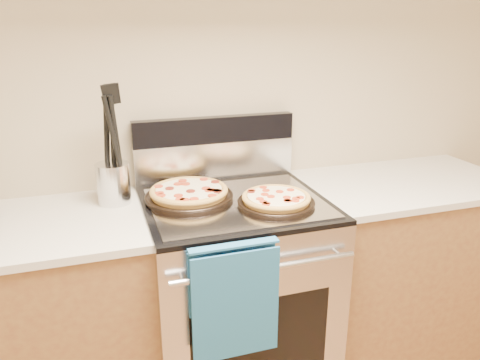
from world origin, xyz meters
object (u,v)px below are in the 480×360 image
object	(u,v)px
pepperoni_pizza_front	(276,200)
utensil_crock	(113,183)
range_body	(235,297)
pepperoni_pizza_back	(189,193)

from	to	relation	value
pepperoni_pizza_front	utensil_crock	bearing A→B (deg)	156.76
range_body	utensil_crock	xyz separation A→B (m)	(-0.48, 0.16, 0.55)
range_body	pepperoni_pizza_back	bearing A→B (deg)	158.75
pepperoni_pizza_back	range_body	bearing A→B (deg)	-21.25
pepperoni_pizza_back	pepperoni_pizza_front	xyz separation A→B (m)	(0.32, -0.17, -0.00)
range_body	utensil_crock	distance (m)	0.75
range_body	pepperoni_pizza_front	bearing A→B (deg)	-35.64
range_body	pepperoni_pizza_front	xyz separation A→B (m)	(0.14, -0.10, 0.50)
utensil_crock	range_body	bearing A→B (deg)	-18.91
range_body	pepperoni_pizza_back	size ratio (longest dim) A/B	2.46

